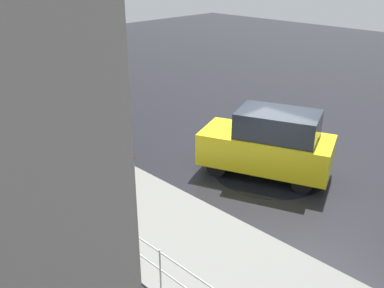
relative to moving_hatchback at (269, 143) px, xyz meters
The scene contains 8 objects.
ground_plane 1.04m from the moving_hatchback, behind, with size 60.00×60.00×0.00m, color black.
kerb_strip 4.33m from the moving_hatchback, 92.19° to the left, with size 24.00×3.20×0.04m, color slate.
moving_hatchback is the anchor object (origin of this frame).
fire_hydrant 4.35m from the moving_hatchback, 38.79° to the left, with size 0.42×0.31×0.80m.
pedestrian 4.96m from the moving_hatchback, 27.68° to the left, with size 0.35×0.54×1.22m.
metal_railing 5.73m from the moving_hatchback, 96.75° to the left, with size 8.96×0.04×1.05m.
sign_post 6.11m from the moving_hatchback, 45.18° to the left, with size 0.07×0.44×2.40m.
puddle_patch 1.05m from the moving_hatchback, 75.08° to the right, with size 3.59×3.59×0.01m, color black.
Camera 1 is at (-6.54, 9.92, 6.14)m, focal length 40.00 mm.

